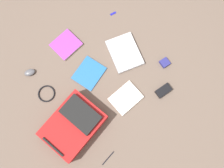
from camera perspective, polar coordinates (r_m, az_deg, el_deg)
ground_plane at (r=1.89m, az=-1.32°, el=-0.79°), size 4.07×4.07×0.00m
backpack at (r=1.80m, az=-9.72°, el=-10.18°), size 0.42×0.51×0.17m
laptop at (r=1.97m, az=3.25°, el=8.03°), size 0.37×0.32×0.03m
book_comic at (r=2.04m, az=-11.69°, el=9.82°), size 0.23×0.25×0.02m
book_blue at (r=1.87m, az=3.53°, el=-3.60°), size 0.20×0.25×0.02m
book_red at (r=1.93m, az=-5.91°, el=2.76°), size 0.28×0.30×0.01m
computer_mouse at (r=2.03m, az=-20.30°, el=2.79°), size 0.09×0.11×0.03m
cable_coil at (r=1.96m, az=-16.41°, el=-2.38°), size 0.14×0.14×0.01m
power_brick at (r=1.92m, az=13.02°, el=-1.66°), size 0.08×0.14×0.03m
pen_black at (r=1.85m, az=-0.98°, el=-18.45°), size 0.03×0.13×0.01m
earbud_pouch at (r=1.99m, az=13.33°, el=5.33°), size 0.08×0.08×0.03m
usb_stick at (r=2.15m, az=0.29°, el=17.61°), size 0.03×0.06×0.01m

